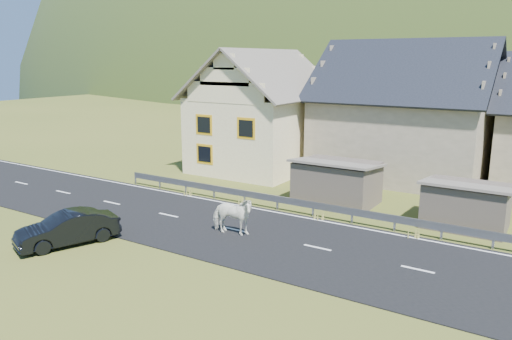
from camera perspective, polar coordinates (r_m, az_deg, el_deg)
The scene contains 11 objects.
ground at distance 20.55m, azimuth 7.03°, elevation -8.90°, with size 160.00×160.00×0.00m, color #3F4C19.
road at distance 20.55m, azimuth 7.03°, elevation -8.85°, with size 60.00×7.00×0.04m, color black.
lane_markings at distance 20.54m, azimuth 7.04°, elevation -8.78°, with size 60.00×6.60×0.01m, color silver.
guardrail at distance 23.57m, azimuth 10.93°, elevation -4.75°, with size 28.10×0.09×0.75m.
shed_left at distance 26.67m, azimuth 9.22°, elevation -1.44°, with size 4.30×3.30×2.40m, color #64574B.
shed_right at distance 24.51m, azimuth 22.86°, elevation -3.80°, with size 3.80×2.90×2.20m, color #64574B.
house_cream at distance 34.61m, azimuth 0.75°, elevation 7.40°, with size 7.80×9.80×8.30m.
house_stone_a at distance 33.72m, azimuth 16.79°, elevation 7.20°, with size 10.80×9.80×8.90m.
conifer_patch at distance 142.12m, azimuth 6.13°, elevation 11.95°, with size 76.00×50.00×28.00m, color black.
horse at distance 21.61m, azimuth -2.75°, elevation -5.21°, with size 2.02×0.92×1.71m, color white.
car at distance 22.06m, azimuth -20.73°, elevation -6.28°, with size 1.42×4.07×1.34m, color black.
Camera 1 is at (8.05, -17.36, 7.51)m, focal length 35.00 mm.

